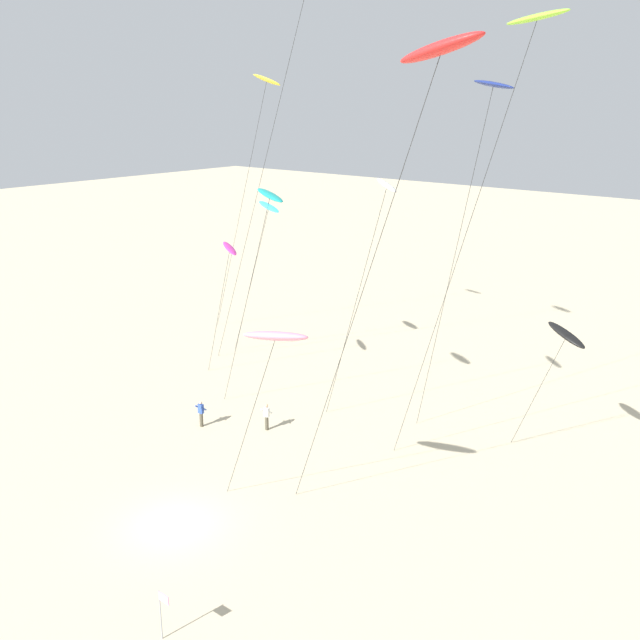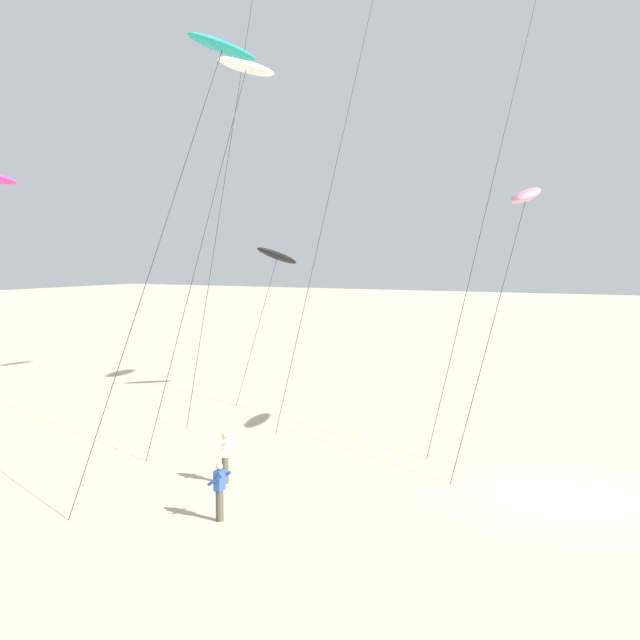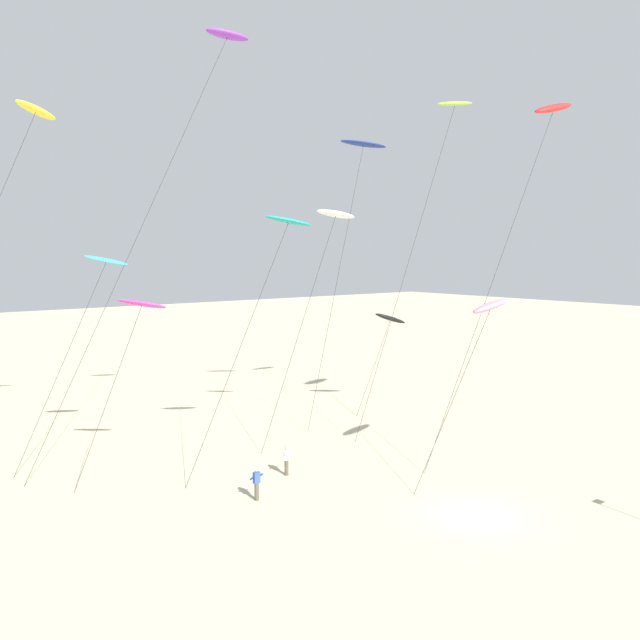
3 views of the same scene
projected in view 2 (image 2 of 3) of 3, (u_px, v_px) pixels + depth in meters
The scene contains 7 objects.
ground_plane at pixel (568, 498), 27.02m from camera, with size 260.00×260.00×0.00m, color beige.
kite_teal at pixel (221, 51), 28.04m from camera, with size 7.18×2.13×14.48m.
kite_black at pixel (277, 256), 44.62m from camera, with size 4.16×1.58×7.92m.
kite_white at pixel (245, 70), 34.37m from camera, with size 6.19×2.13×15.26m.
kite_pink at pixel (526, 196), 31.25m from camera, with size 6.25×1.87×10.13m.
kite_flyer_nearest at pixel (225, 456), 28.64m from camera, with size 0.59×0.57×1.67m.
kite_flyer_middle at pixel (220, 490), 24.62m from camera, with size 0.56×0.53×1.67m.
Camera 2 is at (-26.90, -6.10, 7.58)m, focal length 49.32 mm.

